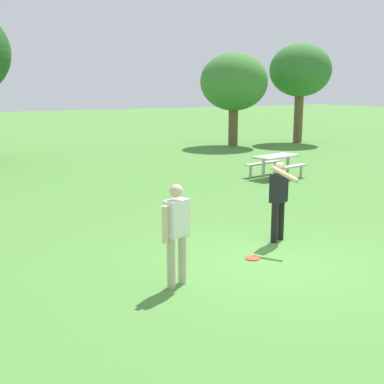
% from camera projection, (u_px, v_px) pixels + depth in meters
% --- Properties ---
extents(ground_plane, '(120.00, 120.00, 0.00)m').
position_uv_depth(ground_plane, '(274.00, 262.00, 9.04)').
color(ground_plane, '#4C8438').
extents(person_thrower, '(0.58, 0.34, 1.64)m').
position_uv_depth(person_thrower, '(176.00, 228.00, 7.81)').
color(person_thrower, '#B7AD93').
rests_on(person_thrower, ground).
extents(person_catcher, '(0.58, 0.80, 1.64)m').
position_uv_depth(person_catcher, '(279.00, 195.00, 10.09)').
color(person_catcher, black).
rests_on(person_catcher, ground).
extents(frisbee, '(0.27, 0.27, 0.03)m').
position_uv_depth(frisbee, '(253.00, 258.00, 9.23)').
color(frisbee, '#E04733').
rests_on(frisbee, ground).
extents(picnic_table_near, '(1.95, 1.73, 0.77)m').
position_uv_depth(picnic_table_near, '(276.00, 161.00, 17.38)').
color(picnic_table_near, beige).
rests_on(picnic_table_near, ground).
extents(tree_back_left, '(3.52, 3.52, 4.84)m').
position_uv_depth(tree_back_left, '(234.00, 82.00, 26.14)').
color(tree_back_left, brown).
rests_on(tree_back_left, ground).
extents(tree_back_right, '(3.39, 3.39, 5.42)m').
position_uv_depth(tree_back_right, '(300.00, 71.00, 27.62)').
color(tree_back_right, brown).
rests_on(tree_back_right, ground).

